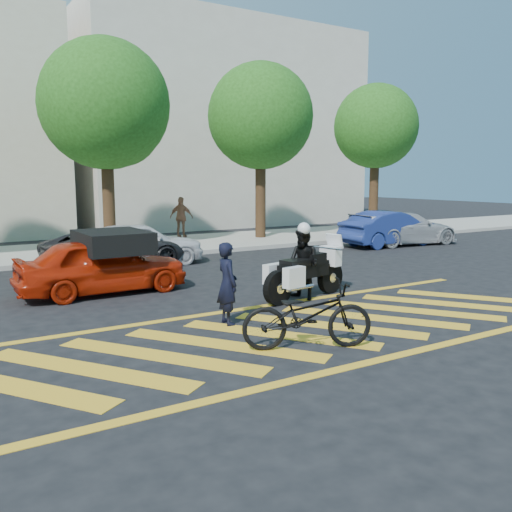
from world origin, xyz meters
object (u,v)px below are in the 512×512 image
officer_bike (227,283)px  parked_far_right (405,228)px  police_motorcycle (304,273)px  parked_mid_left (116,248)px  officer_moto (303,264)px  red_convertible (102,265)px  bicycle (307,315)px  parked_right (390,228)px  parked_mid_right (139,243)px

officer_bike → parked_far_right: (11.79, 6.73, -0.12)m
police_motorcycle → parked_mid_left: parked_mid_left is taller
officer_bike → parked_mid_left: officer_bike is taller
officer_moto → red_convertible: 4.73m
bicycle → parked_mid_left: parked_mid_left is taller
officer_bike → red_convertible: 4.09m
parked_mid_left → bicycle: bearing=178.7°
bicycle → parked_right: 13.66m
bicycle → officer_bike: bearing=34.8°
police_motorcycle → parked_mid_left: 6.82m
parked_mid_left → parked_far_right: 11.68m
officer_bike → parked_far_right: size_ratio=0.34×
police_motorcycle → parked_mid_left: (-2.32, 6.41, -0.01)m
red_convertible → parked_mid_left: 3.69m
officer_bike → red_convertible: bearing=22.2°
parked_right → parked_mid_left: bearing=86.8°
officer_bike → parked_mid_right: 7.55m
officer_bike → bicycle: 2.01m
officer_moto → parked_far_right: 11.01m
parked_mid_left → parked_right: bearing=-96.1°
parked_mid_right → officer_moto: bearing=-159.7°
police_motorcycle → parked_right: (8.48, 5.81, 0.08)m
police_motorcycle → officer_bike: bearing=-171.9°
bicycle → parked_mid_left: 9.29m
parked_mid_right → parked_far_right: parked_mid_right is taller
red_convertible → parked_right: bearing=-78.1°
parked_right → parked_far_right: 0.86m
parked_far_right → officer_bike: bearing=126.1°
red_convertible → parked_mid_left: size_ratio=0.91×
officer_moto → bicycle: bearing=-47.8°
officer_moto → parked_mid_right: 6.73m
bicycle → officer_moto: 3.54m
officer_bike → police_motorcycle: (2.45, 0.92, -0.16)m
parked_mid_left → parked_mid_right: size_ratio=1.09×
officer_bike → bicycle: bearing=-163.9°
parked_right → parked_far_right: size_ratio=0.93×
officer_moto → parked_mid_right: size_ratio=0.41×
officer_moto → parked_right: (8.50, 5.80, -0.11)m
officer_bike → parked_mid_left: size_ratio=0.36×
police_motorcycle → parked_mid_left: size_ratio=0.59×
officer_moto → parked_far_right: officer_moto is taller
officer_bike → parked_mid_right: (0.93, 7.49, -0.10)m
police_motorcycle → parked_far_right: (9.34, 5.81, 0.05)m
officer_bike → parked_far_right: officer_bike is taller
bicycle → red_convertible: 6.08m
police_motorcycle → parked_mid_right: size_ratio=0.64×
bicycle → officer_moto: size_ratio=1.31×
parked_mid_left → parked_far_right: (11.66, -0.60, 0.06)m
parked_right → officer_bike: bearing=121.6°
parked_mid_right → parked_far_right: (10.86, -0.76, -0.01)m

